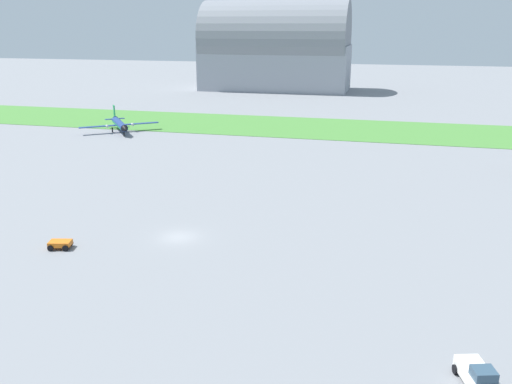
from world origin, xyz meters
TOP-DOWN VIEW (x-y plane):
  - ground_plane at (0.00, 0.00)m, footprint 600.00×600.00m
  - grass_taxiway_strip at (0.00, 74.16)m, footprint 360.00×28.00m
  - airplane_taxiing_turboprop at (-37.85, 57.56)m, footprint 15.25×13.55m
  - baggage_cart_near_gate at (-11.69, -6.39)m, footprint 2.72×2.26m
  - pushback_tug_midfield at (30.53, -20.71)m, footprint 2.87×3.96m
  - hangar_distant at (-20.40, 150.74)m, footprint 55.42×27.51m

SIDE VIEW (x-z plane):
  - ground_plane at x=0.00m, z-range 0.00..0.00m
  - grass_taxiway_strip at x=0.00m, z-range 0.00..0.08m
  - baggage_cart_near_gate at x=-11.69m, z-range 0.12..1.02m
  - pushback_tug_midfield at x=30.53m, z-range -0.06..1.89m
  - airplane_taxiing_turboprop at x=-37.85m, z-range -0.74..4.77m
  - hangar_distant at x=-20.40m, z-range -1.17..31.87m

